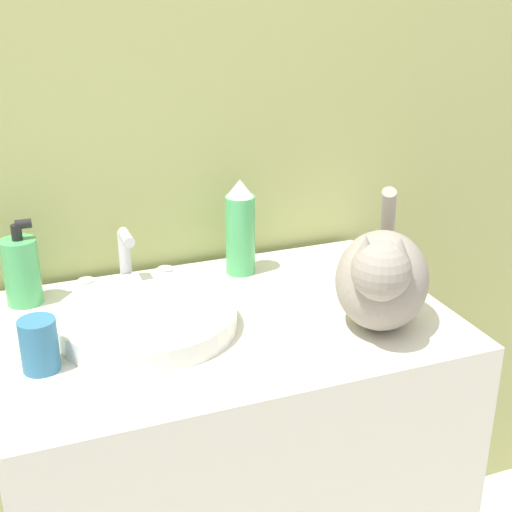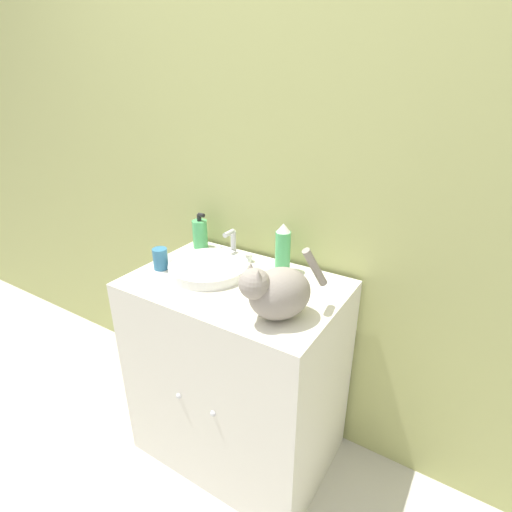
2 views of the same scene
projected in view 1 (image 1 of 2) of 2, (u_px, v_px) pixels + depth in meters
wall_back at (171, 92)px, 1.47m from camera, size 6.00×0.05×2.50m
vanity_cabinet at (228, 505)px, 1.50m from camera, size 0.84×0.57×0.88m
sink_basin at (147, 318)px, 1.29m from camera, size 0.33×0.33×0.04m
faucet at (126, 266)px, 1.43m from camera, size 0.19×0.08×0.14m
cat at (382, 277)px, 1.27m from camera, size 0.26×0.31×0.23m
soap_bottle at (22, 270)px, 1.37m from camera, size 0.07×0.07×0.17m
spray_bottle at (240, 228)px, 1.49m from camera, size 0.06×0.06×0.21m
cup at (39, 345)px, 1.15m from camera, size 0.06×0.06×0.09m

